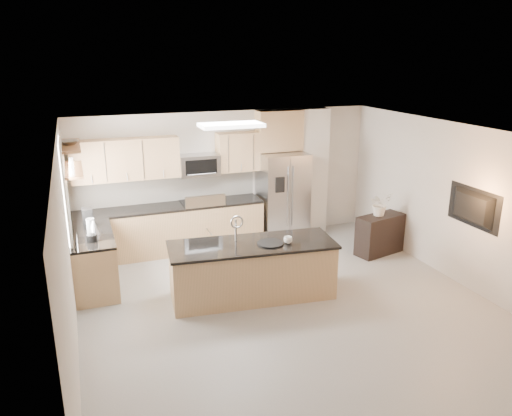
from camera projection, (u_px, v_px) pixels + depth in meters
name	position (u px, v px, depth m)	size (l,w,h in m)	color
floor	(292.00, 311.00, 7.39)	(6.50, 6.50, 0.00)	#989591
ceiling	(296.00, 136.00, 6.62)	(6.00, 6.50, 0.02)	white
wall_back	(226.00, 177.00, 9.92)	(6.00, 0.02, 2.60)	beige
wall_front	(457.00, 353.00, 4.10)	(6.00, 0.02, 2.60)	beige
wall_left	(67.00, 257.00, 6.02)	(0.02, 6.50, 2.60)	beige
wall_right	(464.00, 207.00, 8.00)	(0.02, 6.50, 2.60)	beige
back_counter	(170.00, 228.00, 9.48)	(3.55, 0.66, 1.44)	tan
left_counter	(94.00, 260.00, 8.03)	(0.66, 1.50, 0.92)	tan
range	(202.00, 225.00, 9.67)	(0.76, 0.64, 1.14)	black
upper_cabinets	(161.00, 157.00, 9.19)	(3.50, 0.33, 0.75)	tan
microwave	(199.00, 165.00, 9.44)	(0.76, 0.40, 0.40)	#A6A6A8
refrigerator	(282.00, 197.00, 10.06)	(0.92, 0.78, 1.78)	#A6A6A8
partition_column	(312.00, 171.00, 10.39)	(0.60, 0.30, 2.60)	silver
window	(66.00, 191.00, 7.58)	(0.04, 1.15, 1.65)	white
shelf_lower	(72.00, 170.00, 7.63)	(0.30, 1.20, 0.04)	olive
shelf_upper	(69.00, 146.00, 7.52)	(0.30, 1.20, 0.04)	olive
ceiling_fixture	(231.00, 125.00, 7.94)	(1.00, 0.50, 0.06)	white
island	(252.00, 270.00, 7.72)	(2.63, 1.19, 1.31)	tan
credenza	(380.00, 234.00, 9.43)	(0.94, 0.40, 0.75)	black
cup	(288.00, 240.00, 7.59)	(0.13, 0.13, 0.11)	white
platter	(270.00, 243.00, 7.57)	(0.40, 0.40, 0.02)	black
blender	(91.00, 232.00, 7.53)	(0.16, 0.16, 0.37)	black
kettle	(94.00, 227.00, 7.86)	(0.22, 0.22, 0.27)	#A6A6A8
coffee_maker	(88.00, 218.00, 8.18)	(0.16, 0.20, 0.31)	black
bowl	(69.00, 142.00, 7.50)	(0.35, 0.35, 0.08)	#A6A6A8
flower_vase	(380.00, 198.00, 9.24)	(0.60, 0.52, 0.67)	silver
television	(469.00, 208.00, 7.77)	(1.08, 0.14, 0.62)	black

